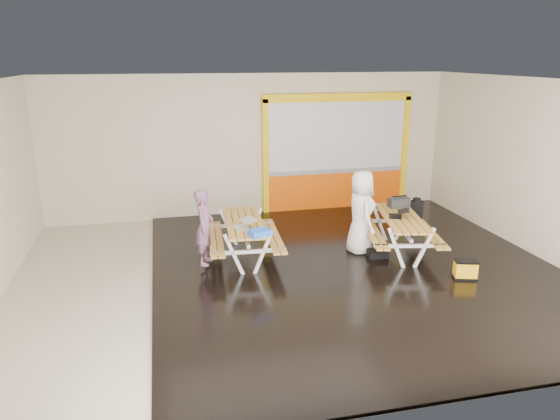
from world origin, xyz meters
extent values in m
cube|color=beige|center=(0.00, 0.00, -0.01)|extent=(10.00, 8.00, 0.01)
cube|color=white|center=(0.00, 0.00, 3.50)|extent=(10.00, 8.00, 0.01)
cube|color=beige|center=(0.00, 4.00, 1.75)|extent=(10.00, 0.01, 3.50)
cube|color=beige|center=(0.00, -4.00, 1.75)|extent=(10.00, 0.01, 3.50)
cube|color=beige|center=(5.00, 0.00, 1.75)|extent=(0.01, 8.00, 3.50)
cube|color=black|center=(1.25, 0.00, 0.03)|extent=(7.50, 7.98, 0.05)
cube|color=#F05707|center=(2.20, 3.93, 0.50)|extent=(3.60, 0.12, 1.00)
cube|color=gray|center=(2.20, 3.93, 1.03)|extent=(3.60, 0.14, 0.10)
cube|color=silver|center=(2.20, 3.94, 1.94)|extent=(3.60, 0.08, 1.72)
cube|color=yellow|center=(0.33, 3.92, 1.45)|extent=(0.14, 0.16, 2.90)
cube|color=yellow|center=(4.07, 3.92, 1.45)|extent=(0.14, 0.16, 2.90)
cube|color=yellow|center=(2.20, 3.92, 2.90)|extent=(3.88, 0.16, 0.20)
cube|color=#B58232|center=(-1.00, 0.95, 0.79)|extent=(0.27, 2.04, 0.04)
cube|color=#B58232|center=(-0.85, 0.94, 0.79)|extent=(0.27, 2.04, 0.04)
cube|color=#B58232|center=(-0.71, 0.93, 0.79)|extent=(0.27, 2.04, 0.04)
cube|color=#B58232|center=(-0.57, 0.91, 0.79)|extent=(0.27, 2.04, 0.04)
cube|color=#B58232|center=(-0.42, 0.90, 0.79)|extent=(0.27, 2.04, 0.04)
cube|color=white|center=(-1.03, 0.17, 0.43)|extent=(0.38, 0.09, 0.81)
cube|color=white|center=(-0.50, 0.14, 0.43)|extent=(0.38, 0.09, 0.81)
cube|color=white|center=(-0.77, 0.15, 0.48)|extent=(1.39, 0.16, 0.06)
cube|color=white|center=(-0.77, 0.15, 0.74)|extent=(0.69, 0.11, 0.06)
cube|color=white|center=(-0.92, 1.71, 0.43)|extent=(0.38, 0.09, 0.81)
cube|color=white|center=(-0.39, 1.68, 0.43)|extent=(0.38, 0.09, 0.81)
cube|color=white|center=(-0.66, 1.70, 0.48)|extent=(1.39, 0.16, 0.06)
cube|color=white|center=(-0.66, 1.70, 0.74)|extent=(0.69, 0.11, 0.06)
cube|color=white|center=(-0.71, 0.93, 0.59)|extent=(0.18, 1.67, 0.06)
cube|color=#B58232|center=(-1.34, 0.97, 0.49)|extent=(0.27, 2.04, 0.04)
cube|color=#B58232|center=(-1.20, 0.96, 0.49)|extent=(0.27, 2.04, 0.04)
cube|color=#B58232|center=(-0.22, 0.89, 0.49)|extent=(0.27, 2.04, 0.04)
cube|color=#B58232|center=(-0.08, 0.88, 0.49)|extent=(0.27, 2.04, 0.04)
cube|color=#B58232|center=(2.13, 0.57, 0.79)|extent=(0.54, 2.01, 0.04)
cube|color=#B58232|center=(2.27, 0.54, 0.79)|extent=(0.54, 2.01, 0.04)
cube|color=#B58232|center=(2.41, 0.51, 0.79)|extent=(0.54, 2.01, 0.04)
cube|color=#B58232|center=(2.55, 0.48, 0.79)|extent=(0.54, 2.01, 0.04)
cube|color=#B58232|center=(2.69, 0.45, 0.79)|extent=(0.54, 2.01, 0.04)
cube|color=white|center=(2.00, -0.18, 0.43)|extent=(0.38, 0.14, 0.81)
cube|color=white|center=(2.51, -0.29, 0.43)|extent=(0.38, 0.14, 0.81)
cube|color=white|center=(2.25, -0.24, 0.48)|extent=(1.37, 0.35, 0.06)
cube|color=white|center=(2.25, -0.24, 0.74)|extent=(0.68, 0.20, 0.06)
cube|color=white|center=(2.31, 1.32, 0.43)|extent=(0.38, 0.14, 0.81)
cube|color=white|center=(2.83, 1.21, 0.43)|extent=(0.38, 0.14, 0.81)
cube|color=white|center=(2.57, 1.27, 0.48)|extent=(1.37, 0.35, 0.06)
cube|color=white|center=(2.57, 1.27, 0.74)|extent=(0.68, 0.20, 0.06)
cube|color=white|center=(2.41, 0.51, 0.59)|extent=(0.40, 1.64, 0.06)
cube|color=#B58232|center=(1.80, 0.64, 0.49)|extent=(0.54, 2.01, 0.04)
cube|color=#B58232|center=(1.93, 0.62, 0.49)|extent=(0.54, 2.01, 0.04)
cube|color=#B58232|center=(2.89, 0.41, 0.49)|extent=(0.54, 2.01, 0.04)
cube|color=#B58232|center=(3.02, 0.39, 0.49)|extent=(0.54, 2.01, 0.04)
imported|color=#7E5173|center=(-1.50, 0.64, 0.85)|extent=(0.49, 0.61, 1.44)
imported|color=white|center=(1.66, 0.81, 0.85)|extent=(0.56, 0.86, 1.75)
cube|color=silver|center=(-0.84, 0.52, 0.82)|extent=(0.34, 0.41, 0.02)
cube|color=silver|center=(-0.69, 0.56, 0.95)|extent=(0.32, 0.41, 0.07)
cube|color=silver|center=(-0.70, 0.56, 0.95)|extent=(0.27, 0.36, 0.06)
cube|color=black|center=(2.29, 0.54, 0.82)|extent=(0.37, 0.41, 0.02)
cube|color=black|center=(2.43, 0.48, 0.94)|extent=(0.35, 0.40, 0.07)
cube|color=silver|center=(2.42, 0.48, 0.94)|extent=(0.30, 0.35, 0.05)
cube|color=blue|center=(-0.57, 0.04, 0.87)|extent=(0.44, 0.36, 0.11)
cube|color=black|center=(2.65, 1.16, 0.91)|extent=(0.45, 0.24, 0.20)
cylinder|color=black|center=(2.65, 1.16, 1.05)|extent=(0.33, 0.04, 0.03)
cube|color=black|center=(3.08, 1.18, 0.71)|extent=(0.31, 0.25, 0.38)
cylinder|color=black|center=(3.08, 1.18, 0.92)|extent=(0.22, 0.22, 0.10)
cube|color=black|center=(1.88, 0.37, 0.12)|extent=(0.40, 0.32, 0.14)
cube|color=black|center=(2.99, -0.95, 0.07)|extent=(0.46, 0.37, 0.04)
cube|color=#E8A311|center=(2.99, -0.95, 0.22)|extent=(0.44, 0.34, 0.30)
cube|color=black|center=(2.99, -0.95, 0.38)|extent=(0.46, 0.37, 0.03)
camera|label=1|loc=(-2.21, -8.57, 3.92)|focal=33.25mm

